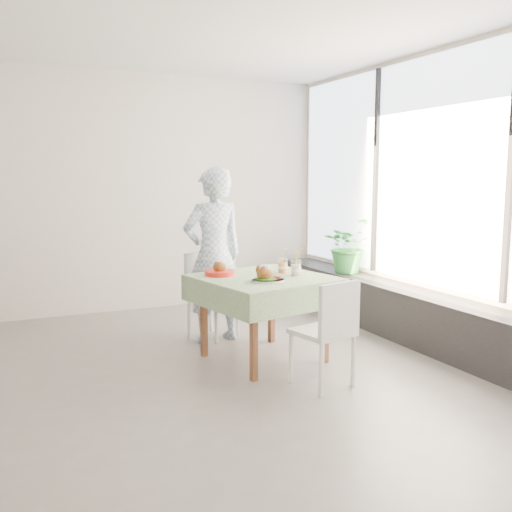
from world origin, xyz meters
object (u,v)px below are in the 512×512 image
diner (213,255)px  juice_cup_orange (283,266)px  potted_plant (348,245)px  chair_near (323,353)px  cafe_table (264,308)px  main_dish (266,276)px  chair_far (212,311)px

diner → juice_cup_orange: (0.43, -0.63, -0.04)m
potted_plant → juice_cup_orange: bearing=-144.2°
chair_near → cafe_table: bearing=100.9°
chair_near → potted_plant: potted_plant is taller
main_dish → juice_cup_orange: (0.32, 0.32, 0.01)m
juice_cup_orange → main_dish: bearing=-134.8°
chair_far → juice_cup_orange: size_ratio=3.23×
chair_far → cafe_table: bearing=-79.2°
chair_near → potted_plant: 2.39m
chair_near → main_dish: main_dish is taller
chair_near → main_dish: 0.80m
main_dish → potted_plant: potted_plant is taller
chair_far → chair_near: bearing=-79.2°
diner → juice_cup_orange: size_ratio=6.39×
diner → main_dish: (0.11, -0.95, -0.05)m
chair_near → potted_plant: size_ratio=1.31×
cafe_table → juice_cup_orange: size_ratio=4.62×
cafe_table → main_dish: 0.40m
diner → potted_plant: size_ratio=2.66×
cafe_table → main_dish: (-0.08, -0.22, 0.33)m
cafe_table → diner: (-0.19, 0.73, 0.39)m
cafe_table → diner: diner is taller
chair_far → potted_plant: 1.84m
potted_plant → chair_far: bearing=-173.1°
chair_far → main_dish: 1.20m
chair_near → diner: bearing=102.7°
chair_near → diner: size_ratio=0.49×
main_dish → cafe_table: bearing=70.0°
main_dish → potted_plant: size_ratio=0.46×
main_dish → chair_far: bearing=94.4°
chair_far → diner: diner is taller
diner → main_dish: 0.96m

